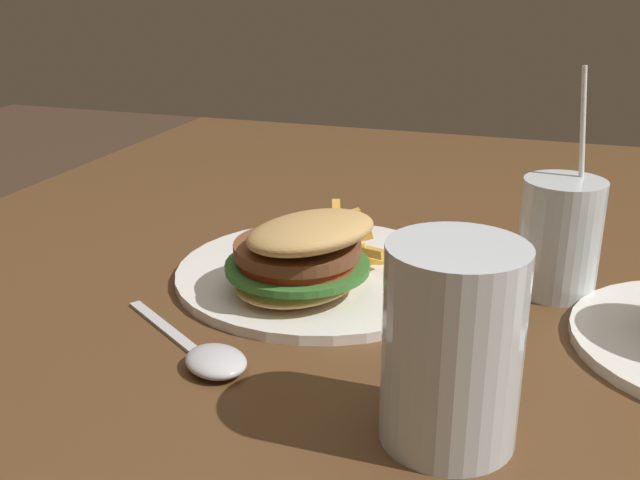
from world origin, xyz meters
name	(u,v)px	position (x,y,z in m)	size (l,w,h in m)	color
dining_table	(501,387)	(0.00, 0.00, 0.62)	(1.46, 1.40, 0.72)	brown
meal_plate_near	(311,262)	(0.03, -0.19, 0.75)	(0.30, 0.30, 0.09)	white
beer_glass	(452,349)	(0.23, -0.02, 0.78)	(0.09, 0.09, 0.14)	silver
juice_glass	(559,242)	(-0.04, 0.04, 0.77)	(0.08, 0.08, 0.22)	silver
spoon	(211,358)	(0.20, -0.22, 0.72)	(0.13, 0.17, 0.02)	silver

